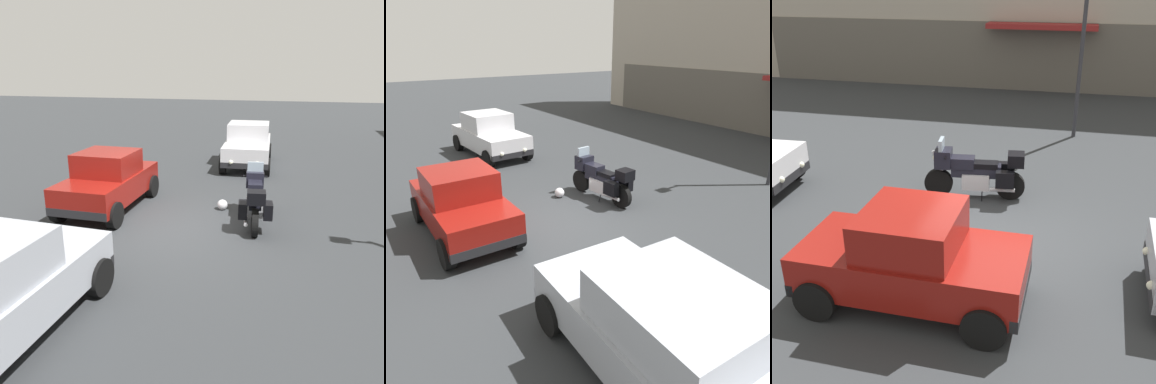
{
  "view_description": "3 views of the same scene",
  "coord_description": "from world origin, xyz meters",
  "views": [
    {
      "loc": [
        8.22,
        2.65,
        3.62
      ],
      "look_at": [
        -0.49,
        0.37,
        0.79
      ],
      "focal_mm": 36.76,
      "sensor_mm": 36.0,
      "label": 1
    },
    {
      "loc": [
        7.0,
        -4.21,
        4.19
      ],
      "look_at": [
        -0.13,
        0.58,
        0.73
      ],
      "focal_mm": 35.07,
      "sensor_mm": 36.0,
      "label": 2
    },
    {
      "loc": [
        1.19,
        -7.8,
        4.65
      ],
      "look_at": [
        -0.86,
        0.77,
        0.6
      ],
      "focal_mm": 44.78,
      "sensor_mm": 36.0,
      "label": 3
    }
  ],
  "objects": [
    {
      "name": "ground_plane",
      "position": [
        0.0,
        0.0,
        0.0
      ],
      "size": [
        80.0,
        80.0,
        0.0
      ],
      "primitive_type": "plane",
      "color": "#2D3033"
    },
    {
      "name": "car_sedan_far",
      "position": [
        4.75,
        -1.22,
        0.78
      ],
      "size": [
        4.63,
        2.06,
        1.56
      ],
      "rotation": [
        0.0,
        0.0,
        3.1
      ],
      "color": "#9EA3AD",
      "rests_on": "ground"
    },
    {
      "name": "helmet",
      "position": [
        -1.6,
        0.92,
        0.14
      ],
      "size": [
        0.28,
        0.28,
        0.28
      ],
      "primitive_type": "sphere",
      "color": "silver",
      "rests_on": "ground"
    },
    {
      "name": "motorcycle",
      "position": [
        -0.83,
        1.85,
        0.62
      ],
      "size": [
        2.26,
        0.87,
        1.36
      ],
      "rotation": [
        0.0,
        0.0,
        3.26
      ],
      "color": "black",
      "rests_on": "ground"
    },
    {
      "name": "car_compact_side",
      "position": [
        -0.97,
        -2.05,
        0.77
      ],
      "size": [
        3.49,
        1.72,
        1.56
      ],
      "rotation": [
        0.0,
        0.0,
        3.13
      ],
      "color": "maroon",
      "rests_on": "ground"
    },
    {
      "name": "car_hatchback_near",
      "position": [
        -6.87,
        0.94,
        0.81
      ],
      "size": [
        3.94,
        1.97,
        1.64
      ],
      "rotation": [
        0.0,
        0.0,
        0.06
      ],
      "color": "silver",
      "rests_on": "ground"
    }
  ]
}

